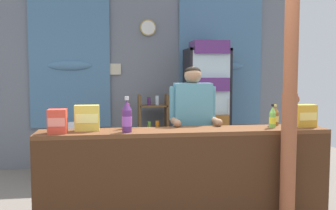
% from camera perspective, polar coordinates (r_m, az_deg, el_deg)
% --- Properties ---
extents(ground_plane, '(7.92, 7.92, 0.00)m').
position_cam_1_polar(ground_plane, '(4.76, -0.47, -14.11)').
color(ground_plane, slate).
extents(back_wall_curtained, '(5.06, 0.22, 2.89)m').
position_cam_1_polar(back_wall_curtained, '(6.36, -2.81, 4.30)').
color(back_wall_curtained, slate).
rests_on(back_wall_curtained, ground).
extents(stall_counter, '(2.89, 0.44, 0.98)m').
position_cam_1_polar(stall_counter, '(3.77, 2.85, -9.88)').
color(stall_counter, brown).
rests_on(stall_counter, ground).
extents(timber_post, '(0.17, 0.14, 2.71)m').
position_cam_1_polar(timber_post, '(3.74, 17.90, 0.84)').
color(timber_post, '#995133').
rests_on(timber_post, ground).
extents(drink_fridge, '(0.66, 0.65, 2.03)m').
position_cam_1_polar(drink_fridge, '(5.99, 5.88, 0.59)').
color(drink_fridge, black).
rests_on(drink_fridge, ground).
extents(bottle_shelf_rack, '(0.48, 0.28, 1.21)m').
position_cam_1_polar(bottle_shelf_rack, '(6.08, -2.24, -3.86)').
color(bottle_shelf_rack, brown).
rests_on(bottle_shelf_rack, ground).
extents(plastic_lawn_chair, '(0.61, 0.61, 0.86)m').
position_cam_1_polar(plastic_lawn_chair, '(5.40, -14.11, -6.54)').
color(plastic_lawn_chair, silver).
rests_on(plastic_lawn_chair, ground).
extents(shopkeeper, '(0.52, 0.42, 1.61)m').
position_cam_1_polar(shopkeeper, '(4.24, 3.75, -2.28)').
color(shopkeeper, '#28282D').
rests_on(shopkeeper, ground).
extents(soda_bottle_grape_soda, '(0.10, 0.10, 0.34)m').
position_cam_1_polar(soda_bottle_grape_soda, '(3.61, -6.22, -1.83)').
color(soda_bottle_grape_soda, '#56286B').
rests_on(soda_bottle_grape_soda, stall_counter).
extents(soda_bottle_cola, '(0.08, 0.08, 0.25)m').
position_cam_1_polar(soda_bottle_cola, '(3.85, -6.01, -1.94)').
color(soda_bottle_cola, black).
rests_on(soda_bottle_cola, stall_counter).
extents(soda_bottle_iced_tea, '(0.08, 0.08, 0.23)m').
position_cam_1_polar(soda_bottle_iced_tea, '(4.23, 15.84, -1.67)').
color(soda_bottle_iced_tea, brown).
rests_on(soda_bottle_iced_tea, stall_counter).
extents(soda_bottle_lime_soda, '(0.07, 0.07, 0.25)m').
position_cam_1_polar(soda_bottle_lime_soda, '(4.02, 15.47, -1.86)').
color(soda_bottle_lime_soda, '#75C64C').
rests_on(soda_bottle_lime_soda, stall_counter).
extents(snack_box_choco_powder, '(0.21, 0.13, 0.23)m').
position_cam_1_polar(snack_box_choco_powder, '(4.19, 19.96, -1.54)').
color(snack_box_choco_powder, gold).
rests_on(snack_box_choco_powder, stall_counter).
extents(snack_box_crackers, '(0.17, 0.15, 0.23)m').
position_cam_1_polar(snack_box_crackers, '(3.67, -16.33, -2.37)').
color(snack_box_crackers, '#E5422D').
rests_on(snack_box_crackers, stall_counter).
extents(snack_box_instant_noodle, '(0.23, 0.11, 0.25)m').
position_cam_1_polar(snack_box_instant_noodle, '(3.76, -12.11, -1.93)').
color(snack_box_instant_noodle, '#EAD14C').
rests_on(snack_box_instant_noodle, stall_counter).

